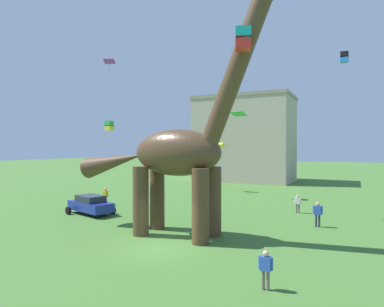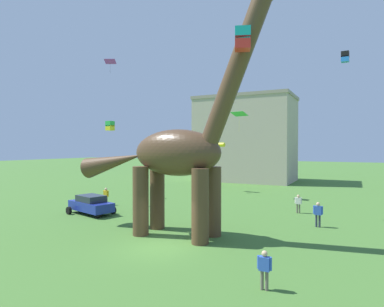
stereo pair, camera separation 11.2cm
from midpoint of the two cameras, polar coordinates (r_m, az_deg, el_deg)
name	(u,v)px [view 2 (the right image)]	position (r m, az deg, el deg)	size (l,w,h in m)	color
ground_plane	(158,248)	(18.74, -5.69, -15.91)	(240.00, 240.00, 0.00)	#42702D
dinosaur_sculpture	(176,153)	(20.38, -2.67, 0.15)	(13.61, 2.88, 14.23)	#513823
parked_sedan_left	(91,204)	(28.44, -17.00, -8.42)	(4.52, 2.80, 1.55)	navy
person_watching_child	(142,198)	(31.17, -8.63, -7.63)	(0.47, 0.21, 1.26)	#2D3347
person_near_flyer	(106,195)	(32.36, -14.59, -6.92)	(0.61, 0.27, 1.64)	#6B6056
person_vendor_side	(318,212)	(24.46, 21.13, -9.45)	(0.64, 0.28, 1.71)	#2D3347
person_strolling_adult	(298,202)	(28.98, 18.06, -8.00)	(0.58, 0.25, 1.54)	#6B6056
person_far_spectator	(264,266)	(13.59, 12.70, -18.52)	(0.57, 0.25, 1.52)	#6B6056
kite_mid_center	(239,114)	(36.18, 8.28, 6.79)	(1.89, 1.56, 2.09)	green
kite_mid_right	(110,62)	(43.71, -13.92, 15.22)	(1.63, 1.45, 1.76)	purple
kite_trailing	(245,29)	(28.42, 9.35, 20.51)	(0.44, 0.44, 0.49)	red
kite_apex	(110,126)	(37.21, -13.94, 4.68)	(0.78, 0.78, 1.03)	green
kite_near_low	(217,145)	(40.91, 4.47, 1.52)	(1.90, 1.74, 0.54)	yellow
kite_far_right	(243,39)	(18.18, 8.95, 19.02)	(1.01, 1.01, 1.13)	#19B2B7
kite_near_high	(345,57)	(29.47, 25.12, 14.94)	(0.59, 0.59, 0.81)	black
kite_high_left	(184,159)	(35.65, -1.28, -0.96)	(0.46, 0.46, 0.53)	purple
background_building_block	(246,139)	(54.81, 9.36, 2.52)	(15.40, 9.84, 13.73)	#B7A893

